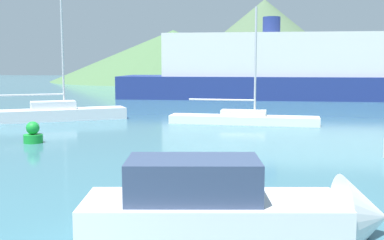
{
  "coord_description": "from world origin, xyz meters",
  "views": [
    {
      "loc": [
        3.71,
        -4.93,
        3.49
      ],
      "look_at": [
        0.81,
        14.0,
        1.2
      ],
      "focal_mm": 45.0,
      "sensor_mm": 36.0,
      "label": 1
    }
  ],
  "objects_px": {
    "sailboat_inner": "(243,118)",
    "buoy_marker": "(33,134)",
    "motorboat_near": "(237,211)",
    "sailboat_outer": "(54,112)",
    "ferry_distant": "(271,70)"
  },
  "relations": [
    {
      "from": "sailboat_inner",
      "to": "sailboat_outer",
      "type": "xyz_separation_m",
      "value": [
        -11.48,
        -0.08,
        0.16
      ]
    },
    {
      "from": "sailboat_inner",
      "to": "buoy_marker",
      "type": "xyz_separation_m",
      "value": [
        -8.79,
        -7.99,
        0.06
      ]
    },
    {
      "from": "ferry_distant",
      "to": "motorboat_near",
      "type": "bearing_deg",
      "value": -92.8
    },
    {
      "from": "motorboat_near",
      "to": "sailboat_inner",
      "type": "xyz_separation_m",
      "value": [
        -0.7,
        17.97,
        -0.18
      ]
    },
    {
      "from": "sailboat_outer",
      "to": "buoy_marker",
      "type": "relative_size",
      "value": 11.28
    },
    {
      "from": "ferry_distant",
      "to": "buoy_marker",
      "type": "bearing_deg",
      "value": -111.74
    },
    {
      "from": "ferry_distant",
      "to": "sailboat_outer",
      "type": "bearing_deg",
      "value": -124.37
    },
    {
      "from": "ferry_distant",
      "to": "sailboat_inner",
      "type": "bearing_deg",
      "value": -96.07
    },
    {
      "from": "buoy_marker",
      "to": "ferry_distant",
      "type": "bearing_deg",
      "value": 69.59
    },
    {
      "from": "sailboat_outer",
      "to": "motorboat_near",
      "type": "bearing_deg",
      "value": -85.96
    },
    {
      "from": "sailboat_outer",
      "to": "ferry_distant",
      "type": "xyz_separation_m",
      "value": [
        13.15,
        20.22,
        2.27
      ]
    },
    {
      "from": "motorboat_near",
      "to": "sailboat_outer",
      "type": "relative_size",
      "value": 0.6
    },
    {
      "from": "motorboat_near",
      "to": "sailboat_inner",
      "type": "bearing_deg",
      "value": 83.64
    },
    {
      "from": "motorboat_near",
      "to": "sailboat_outer",
      "type": "height_order",
      "value": "sailboat_outer"
    },
    {
      "from": "motorboat_near",
      "to": "sailboat_inner",
      "type": "distance_m",
      "value": 17.98
    }
  ]
}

